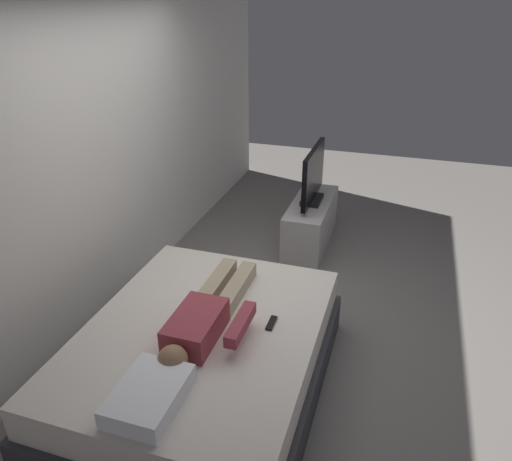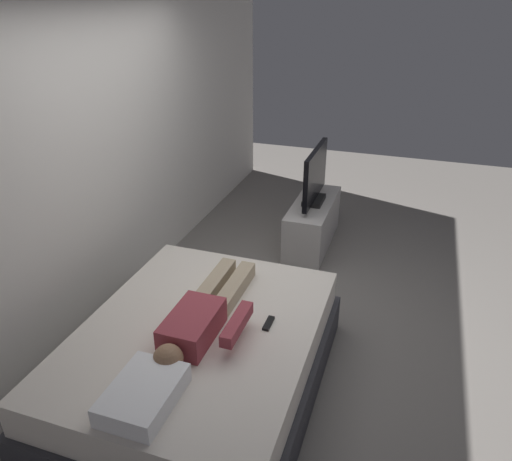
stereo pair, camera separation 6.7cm
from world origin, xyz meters
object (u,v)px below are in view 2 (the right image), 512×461
(bed, at_px, (200,359))
(tv, at_px, (315,177))
(tv_stand, at_px, (312,223))
(person, at_px, (203,316))
(pillow, at_px, (143,394))
(remote, at_px, (269,323))

(bed, xyz_separation_m, tv, (2.40, -0.24, 0.52))
(tv_stand, bearing_deg, tv, 0.00)
(person, bearing_deg, tv, -5.19)
(bed, distance_m, tv, 2.47)
(pillow, relative_size, remote, 3.20)
(tv, bearing_deg, remote, -175.11)
(person, height_order, remote, person)
(bed, relative_size, pillow, 4.21)
(tv_stand, distance_m, tv, 0.53)
(tv_stand, relative_size, tv, 1.25)
(pillow, relative_size, tv, 0.55)
(person, relative_size, tv_stand, 1.15)
(bed, relative_size, tv, 2.30)
(person, xyz_separation_m, tv, (2.37, -0.22, 0.16))
(person, relative_size, tv, 1.43)
(remote, xyz_separation_m, tv_stand, (2.22, 0.19, -0.30))
(tv_stand, xyz_separation_m, tv, (0.00, 0.00, 0.53))
(bed, distance_m, person, 0.36)
(bed, bearing_deg, tv_stand, -5.82)
(pillow, distance_m, remote, 0.97)
(remote, relative_size, tv, 0.17)
(bed, xyz_separation_m, pillow, (-0.69, 0.00, 0.34))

